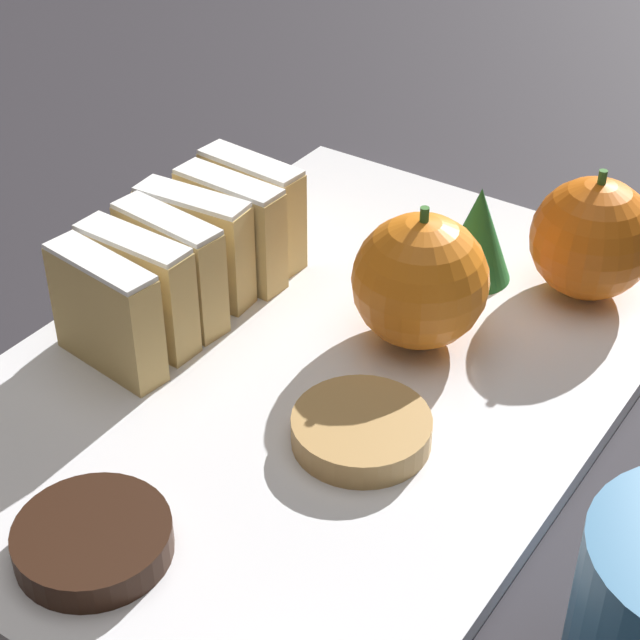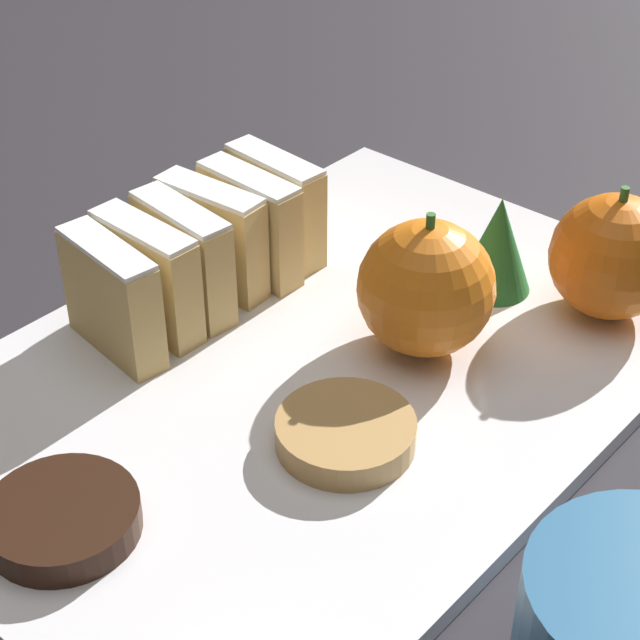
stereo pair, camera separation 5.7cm
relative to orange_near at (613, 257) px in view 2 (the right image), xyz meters
name	(u,v)px [view 2 (the right image)]	position (x,y,z in m)	size (l,w,h in m)	color
ground_plane	(320,381)	(-0.09, -0.15, -0.05)	(6.00, 6.00, 0.00)	#28262B
serving_platter	(320,373)	(-0.09, -0.15, -0.04)	(0.31, 0.45, 0.01)	white
stollen_slice_front	(112,298)	(-0.19, -0.21, 0.00)	(0.07, 0.03, 0.07)	tan
stollen_slice_second	(147,277)	(-0.19, -0.19, 0.00)	(0.07, 0.02, 0.07)	tan
stollen_slice_third	(184,258)	(-0.19, -0.16, 0.00)	(0.07, 0.03, 0.07)	tan
stollen_slice_fourth	(212,238)	(-0.19, -0.13, 0.00)	(0.07, 0.03, 0.07)	tan
stollen_slice_fifth	(250,224)	(-0.19, -0.11, 0.00)	(0.07, 0.02, 0.07)	tan
stollen_slice_sixth	(276,205)	(-0.19, -0.08, 0.00)	(0.07, 0.03, 0.07)	tan
orange_near	(613,257)	(0.00, 0.00, 0.00)	(0.07, 0.07, 0.08)	orange
orange_far	(426,288)	(-0.06, -0.10, 0.00)	(0.08, 0.08, 0.08)	orange
chocolate_cookie	(63,518)	(-0.10, -0.32, -0.03)	(0.07, 0.07, 0.01)	black
gingerbread_cookie	(346,433)	(-0.04, -0.19, -0.03)	(0.07, 0.07, 0.01)	tan
evergreen_sprig	(498,244)	(-0.06, -0.02, -0.01)	(0.04, 0.04, 0.06)	#23662D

